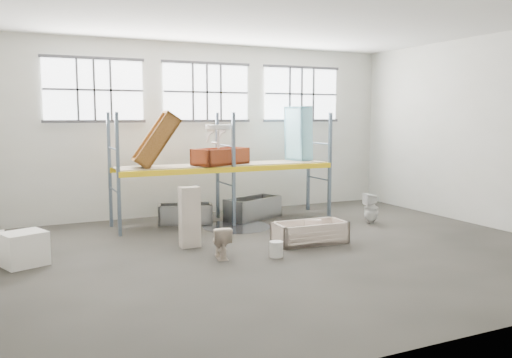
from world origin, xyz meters
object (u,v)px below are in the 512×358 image
bucket (276,249)px  rust_tub_flat (221,156)px  bathtub_beige (310,232)px  cistern_tall (190,217)px  toilet_white (371,208)px  blue_tub_upright (298,133)px  steel_tub_left (185,214)px  toilet_beige (221,242)px  carton_near (24,249)px  steel_tub_right (253,208)px

bucket → rust_tub_flat: bearing=86.2°
bathtub_beige → cistern_tall: 2.77m
toilet_white → bucket: 4.41m
toilet_white → blue_tub_upright: bearing=-142.7°
steel_tub_left → rust_tub_flat: size_ratio=0.92×
toilet_beige → toilet_white: (4.98, 1.56, 0.08)m
rust_tub_flat → carton_near: bearing=-155.7°
steel_tub_left → bucket: 4.16m
toilet_beige → rust_tub_flat: 3.92m
bathtub_beige → steel_tub_left: bearing=122.5°
rust_tub_flat → toilet_white: bearing=-26.3°
toilet_white → rust_tub_flat: rust_tub_flat is taller
toilet_beige → toilet_white: 5.22m
blue_tub_upright → rust_tub_flat: bearing=-172.5°
cistern_tall → bucket: bearing=-48.9°
bucket → carton_near: carton_near is taller
toilet_white → blue_tub_upright: 3.12m
steel_tub_right → carton_near: (-6.03, -2.42, 0.03)m
steel_tub_right → bathtub_beige: bearing=-90.4°
toilet_white → rust_tub_flat: 4.33m
toilet_white → steel_tub_left: bearing=-103.9°
bathtub_beige → steel_tub_right: steel_tub_right is taller
blue_tub_upright → bucket: bearing=-124.6°
rust_tub_flat → bathtub_beige: bearing=-71.7°
cistern_tall → carton_near: 3.41m
toilet_beige → steel_tub_right: size_ratio=0.41×
toilet_white → bathtub_beige: bearing=-54.4°
toilet_beige → steel_tub_left: size_ratio=0.47×
toilet_beige → cistern_tall: 1.23m
toilet_beige → blue_tub_upright: 5.78m
cistern_tall → rust_tub_flat: rust_tub_flat is taller
toilet_white → blue_tub_upright: (-1.07, 2.16, 1.98)m
steel_tub_left → steel_tub_right: 1.96m
toilet_beige → carton_near: bearing=-5.4°
steel_tub_right → carton_near: 6.50m
bathtub_beige → toilet_beige: size_ratio=2.48×
bathtub_beige → steel_tub_left: 3.87m
steel_tub_right → rust_tub_flat: (-1.03, -0.16, 1.52)m
cistern_tall → blue_tub_upright: (4.21, 2.58, 1.72)m
steel_tub_right → carton_near: carton_near is taller
cistern_tall → blue_tub_upright: blue_tub_upright is taller
steel_tub_right → bucket: (-1.28, -3.96, -0.14)m
bathtub_beige → blue_tub_upright: (1.59, 3.39, 2.15)m
toilet_beige → steel_tub_right: bearing=-112.1°
rust_tub_flat → toilet_beige: bearing=-111.2°
bathtub_beige → steel_tub_left: (-1.93, 3.35, 0.02)m
rust_tub_flat → bucket: rust_tub_flat is taller
toilet_white → steel_tub_left: size_ratio=0.58×
cistern_tall → steel_tub_left: bearing=75.0°
toilet_beige → bucket: 1.15m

